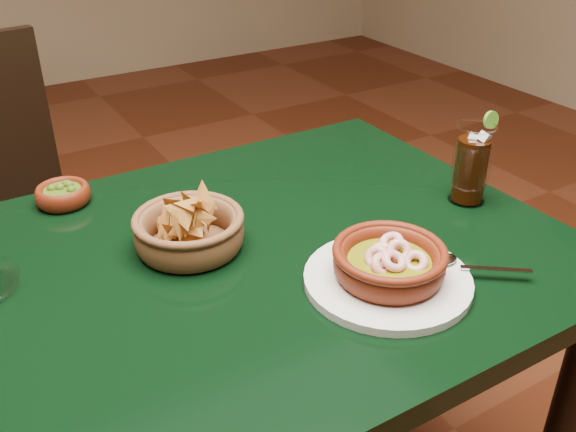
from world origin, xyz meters
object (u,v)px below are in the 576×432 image
shrimp_plate (389,266)px  chip_basket (189,230)px  dining_table (210,315)px  cola_drink (471,165)px

shrimp_plate → chip_basket: chip_basket is taller
dining_table → chip_basket: bearing=89.2°
chip_basket → cola_drink: cola_drink is taller
dining_table → chip_basket: (0.00, 0.06, 0.13)m
dining_table → chip_basket: chip_basket is taller
shrimp_plate → chip_basket: 0.33m
chip_basket → cola_drink: 0.53m
chip_basket → dining_table: bearing=-90.8°
shrimp_plate → cola_drink: bearing=24.3°
chip_basket → cola_drink: bearing=-12.7°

